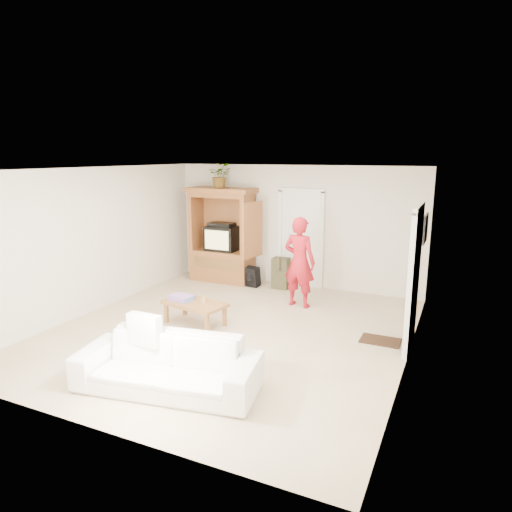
{
  "coord_description": "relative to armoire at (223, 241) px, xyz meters",
  "views": [
    {
      "loc": [
        3.3,
        -6.18,
        2.82
      ],
      "look_at": [
        0.19,
        0.6,
        1.15
      ],
      "focal_mm": 32.0,
      "sensor_mm": 36.0,
      "label": 1
    }
  ],
  "objects": [
    {
      "name": "armoire",
      "position": [
        0.0,
        0.0,
        0.0
      ],
      "size": [
        1.82,
        1.14,
        2.1
      ],
      "color": "brown",
      "rests_on": "floor"
    },
    {
      "name": "wall_front",
      "position": [
        1.58,
        -5.66,
        0.39
      ],
      "size": [
        5.5,
        0.0,
        5.5
      ],
      "primitive_type": "plane",
      "rotation": [
        -1.57,
        0.0,
        0.0
      ],
      "color": "silver",
      "rests_on": "floor"
    },
    {
      "name": "door_back",
      "position": [
        1.73,
        0.31,
        0.11
      ],
      "size": [
        0.85,
        0.05,
        2.04
      ],
      "primitive_type": "cube",
      "color": "white",
      "rests_on": "floor"
    },
    {
      "name": "plant",
      "position": [
        -0.02,
        -0.03,
        1.46
      ],
      "size": [
        0.6,
        0.56,
        0.54
      ],
      "primitive_type": "imported",
      "rotation": [
        0.0,
        0.0,
        0.37
      ],
      "color": "#4C7238",
      "rests_on": "armoire"
    },
    {
      "name": "wall_back",
      "position": [
        1.58,
        0.34,
        0.39
      ],
      "size": [
        5.5,
        0.0,
        5.5
      ],
      "primitive_type": "plane",
      "rotation": [
        1.57,
        0.0,
        0.0
      ],
      "color": "silver",
      "rests_on": "floor"
    },
    {
      "name": "framed_picture",
      "position": [
        4.31,
        -0.76,
        0.69
      ],
      "size": [
        0.03,
        0.6,
        0.48
      ],
      "primitive_type": "cube",
      "color": "black",
      "rests_on": "wall_right"
    },
    {
      "name": "backpack_black",
      "position": [
        0.8,
        -0.19,
        -0.7
      ],
      "size": [
        0.37,
        0.26,
        0.42
      ],
      "primitive_type": null,
      "rotation": [
        0.0,
        0.0,
        -0.17
      ],
      "color": "black",
      "rests_on": "floor"
    },
    {
      "name": "doormat",
      "position": [
        3.88,
        -2.06,
        -0.9
      ],
      "size": [
        0.6,
        0.4,
        0.02
      ],
      "primitive_type": "cube",
      "color": "#382316",
      "rests_on": "floor"
    },
    {
      "name": "wall_right",
      "position": [
        4.33,
        -2.66,
        0.39
      ],
      "size": [
        0.0,
        6.0,
        6.0
      ],
      "primitive_type": "plane",
      "rotation": [
        1.57,
        0.0,
        -1.57
      ],
      "color": "silver",
      "rests_on": "floor"
    },
    {
      "name": "sofa",
      "position": [
        1.76,
        -4.64,
        -0.58
      ],
      "size": [
        2.33,
        1.23,
        0.65
      ],
      "primitive_type": "imported",
      "rotation": [
        0.0,
        0.0,
        0.17
      ],
      "color": "white",
      "rests_on": "floor"
    },
    {
      "name": "wall_left",
      "position": [
        -1.17,
        -2.66,
        0.39
      ],
      "size": [
        0.0,
        6.0,
        6.0
      ],
      "primitive_type": "plane",
      "rotation": [
        1.57,
        0.0,
        1.57
      ],
      "color": "silver",
      "rests_on": "floor"
    },
    {
      "name": "ceiling",
      "position": [
        1.58,
        -2.66,
        1.69
      ],
      "size": [
        6.0,
        6.0,
        0.0
      ],
      "primitive_type": "plane",
      "rotation": [
        3.14,
        0.0,
        0.0
      ],
      "color": "white",
      "rests_on": "floor"
    },
    {
      "name": "floor",
      "position": [
        1.58,
        -2.66,
        -0.91
      ],
      "size": [
        6.0,
        6.0,
        0.0
      ],
      "primitive_type": "plane",
      "color": "tan",
      "rests_on": "ground"
    },
    {
      "name": "candle",
      "position": [
        1.04,
        -2.59,
        -0.47
      ],
      "size": [
        0.08,
        0.08,
        0.1
      ],
      "primitive_type": "cylinder",
      "color": "tan",
      "rests_on": "coffee_table"
    },
    {
      "name": "doorway_right",
      "position": [
        4.3,
        -2.06,
        0.11
      ],
      "size": [
        0.05,
        0.9,
        2.04
      ],
      "primitive_type": "cube",
      "color": "black",
      "rests_on": "floor"
    },
    {
      "name": "coffee_table",
      "position": [
        0.9,
        -2.64,
        -0.57
      ],
      "size": [
        1.15,
        0.76,
        0.39
      ],
      "rotation": [
        0.0,
        0.0,
        -0.19
      ],
      "color": "brown",
      "rests_on": "floor"
    },
    {
      "name": "backpack_olive",
      "position": [
        1.42,
        -0.05,
        -0.58
      ],
      "size": [
        0.35,
        0.26,
        0.67
      ],
      "primitive_type": null,
      "rotation": [
        0.0,
        0.0,
        0.01
      ],
      "color": "#47442B",
      "rests_on": "floor"
    },
    {
      "name": "man",
      "position": [
        2.16,
        -0.99,
        -0.05
      ],
      "size": [
        0.67,
        0.49,
        1.71
      ],
      "primitive_type": "imported",
      "rotation": [
        0.0,
        0.0,
        3.01
      ],
      "color": "#A91622",
      "rests_on": "floor"
    },
    {
      "name": "towel",
      "position": [
        0.63,
        -2.64,
        -0.48
      ],
      "size": [
        0.41,
        0.33,
        0.08
      ],
      "primitive_type": "cube",
      "rotation": [
        0.0,
        0.0,
        -0.13
      ],
      "color": "#E44CAB",
      "rests_on": "coffee_table"
    }
  ]
}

